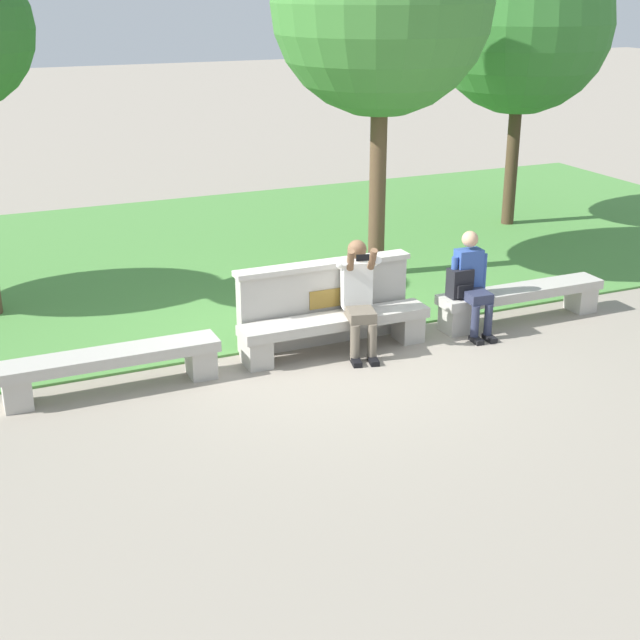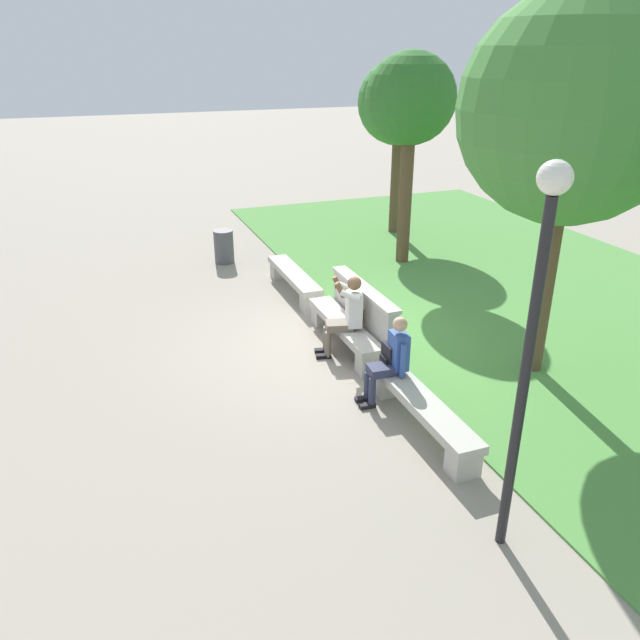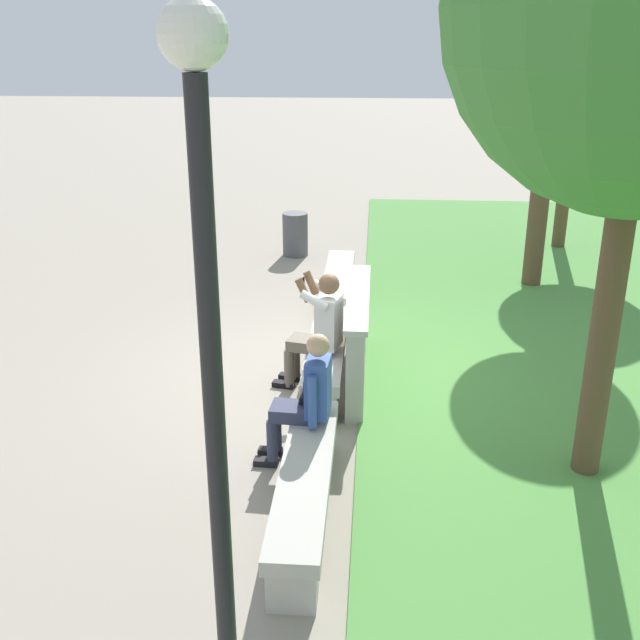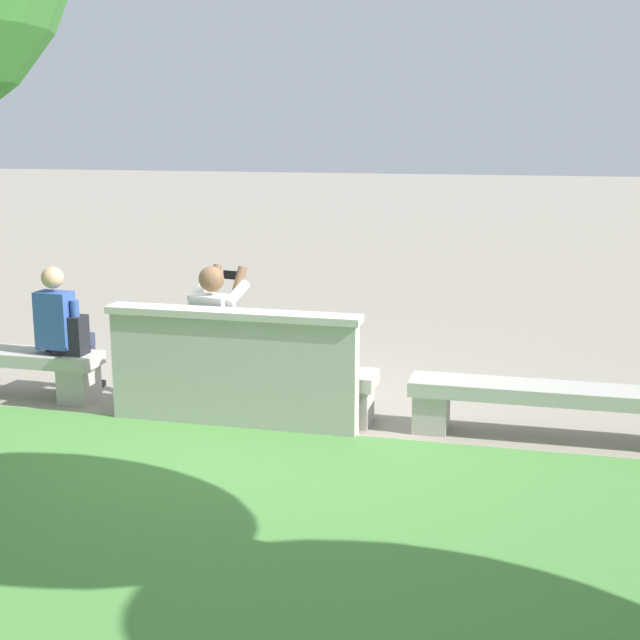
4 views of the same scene
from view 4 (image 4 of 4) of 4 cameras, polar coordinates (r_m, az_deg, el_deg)
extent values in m
plane|color=gray|center=(7.92, -4.70, -6.06)|extent=(80.00, 80.00, 0.00)
cube|color=#B7B2A8|center=(7.42, 14.66, -4.55)|extent=(2.30, 0.40, 0.12)
cube|color=#B7B2A8|center=(7.53, 7.14, -5.78)|extent=(0.28, 0.34, 0.33)
cube|color=#B7B2A8|center=(7.81, -4.75, -3.34)|extent=(2.30, 0.40, 0.12)
cube|color=#B7B2A8|center=(7.63, 2.23, -5.45)|extent=(0.28, 0.34, 0.33)
cube|color=#B7B2A8|center=(8.23, -11.16, -4.36)|extent=(0.28, 0.34, 0.33)
cube|color=#B7B2A8|center=(8.52, -15.16, -3.98)|extent=(0.28, 0.34, 0.33)
cube|color=#B7B2A8|center=(7.48, -5.60, -3.39)|extent=(2.12, 0.18, 0.95)
cube|color=beige|center=(7.36, -5.68, 0.39)|extent=(2.18, 0.24, 0.06)
cube|color=olive|center=(7.54, -5.37, -2.36)|extent=(0.44, 0.02, 0.22)
cube|color=black|center=(8.31, -4.26, -4.95)|extent=(0.15, 0.26, 0.06)
cylinder|color=#6B6051|center=(8.19, -4.54, -3.68)|extent=(0.11, 0.11, 0.42)
cube|color=black|center=(8.41, -5.42, -4.76)|extent=(0.15, 0.26, 0.06)
cylinder|color=#6B6051|center=(8.30, -5.71, -3.49)|extent=(0.11, 0.11, 0.42)
cube|color=#6B6051|center=(8.02, -5.90, -2.06)|extent=(0.39, 0.48, 0.12)
cube|color=silver|center=(7.77, -6.88, -0.43)|extent=(0.38, 0.29, 0.56)
sphere|color=brown|center=(7.69, -6.97, 2.63)|extent=(0.22, 0.22, 0.22)
cylinder|color=silver|center=(7.69, -5.35, 1.68)|extent=(0.16, 0.32, 0.21)
cylinder|color=brown|center=(7.82, -5.20, 2.46)|extent=(0.14, 0.20, 0.27)
cylinder|color=silver|center=(7.90, -7.66, 1.91)|extent=(0.16, 0.32, 0.21)
cylinder|color=brown|center=(7.96, -6.72, 2.60)|extent=(0.10, 0.19, 0.27)
cube|color=black|center=(7.94, -5.73, 2.88)|extent=(0.15, 0.05, 0.08)
cube|color=black|center=(8.93, -14.16, -4.07)|extent=(0.11, 0.23, 0.06)
cylinder|color=#2D334C|center=(8.82, -14.44, -2.87)|extent=(0.10, 0.10, 0.42)
cube|color=black|center=(9.02, -15.14, -3.96)|extent=(0.11, 0.23, 0.06)
cylinder|color=#2D334C|center=(8.92, -15.42, -2.76)|extent=(0.10, 0.10, 0.42)
cube|color=#2D334C|center=(8.66, -15.67, -1.38)|extent=(0.31, 0.42, 0.12)
cube|color=#33519E|center=(8.43, -16.59, 0.01)|extent=(0.33, 0.22, 0.52)
sphere|color=tan|center=(8.36, -16.76, 2.62)|extent=(0.20, 0.20, 0.20)
cylinder|color=#33519E|center=(8.34, -15.36, -0.39)|extent=(0.08, 0.08, 0.48)
cylinder|color=#33519E|center=(8.57, -17.60, -0.21)|extent=(0.08, 0.08, 0.48)
cube|color=black|center=(8.42, -15.67, -0.93)|extent=(0.28, 0.20, 0.36)
cube|color=black|center=(8.53, -15.28, -1.23)|extent=(0.20, 0.06, 0.16)
torus|color=black|center=(8.38, -15.75, 0.40)|extent=(0.10, 0.02, 0.10)
camera|label=1|loc=(16.01, 20.64, 17.20)|focal=50.00mm
camera|label=2|loc=(15.48, -33.09, 18.15)|focal=35.00mm
camera|label=3|loc=(12.12, -44.17, 14.35)|focal=42.00mm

